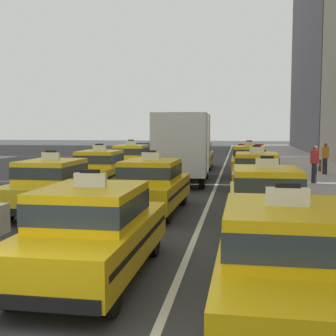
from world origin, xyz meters
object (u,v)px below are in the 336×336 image
Objects in this scene: box_truck_center_third at (185,145)px; taxi_right_nearest at (285,262)px; taxi_left_second at (53,185)px; taxi_right_fourth at (249,161)px; sedan_right_fifth at (250,155)px; taxi_center_fourth at (198,155)px; taxi_right_third at (256,173)px; pedestrian_by_storefront at (315,164)px; taxi_center_second at (152,185)px; taxi_right_second at (266,198)px; taxi_left_third at (100,169)px; pedestrian_trailing at (325,159)px; taxi_center_nearest at (93,230)px; taxi_left_fourth at (132,159)px; sedan_left_fifth at (151,153)px.

taxi_right_nearest is (3.25, -15.50, -0.90)m from box_truck_center_third.
taxi_left_second and taxi_right_nearest have the same top height.
taxi_right_fourth is 1.06× the size of sedan_right_fifth.
box_truck_center_third is 1.53× the size of taxi_center_fourth.
taxi_right_fourth is at bearing 90.46° from taxi_right_nearest.
taxi_right_third is 6.12m from taxi_right_fourth.
box_truck_center_third is at bearing 101.84° from taxi_right_nearest.
pedestrian_by_storefront is (9.07, 7.75, 0.12)m from taxi_left_second.
taxi_center_second is 1.00× the size of taxi_right_second.
pedestrian_by_storefront is (6.04, 7.23, 0.12)m from taxi_center_second.
taxi_center_fourth is 11.21m from taxi_right_third.
taxi_left_third is 8.44m from taxi_right_fourth.
taxi_right_nearest is (3.26, -22.61, 0.00)m from taxi_center_fourth.
taxi_right_fourth reaches higher than pedestrian_trailing.
box_truck_center_third is 7.86m from pedestrian_trailing.
taxi_left_second is 1.00× the size of taxi_center_nearest.
taxi_right_second is 9.78m from pedestrian_by_storefront.
sedan_right_fifth is at bearing 89.88° from taxi_right_nearest.
taxi_left_second is 0.65× the size of box_truck_center_third.
taxi_left_second is at bearing -131.11° from pedestrian_trailing.
taxi_right_fourth is (6.42, -0.30, 0.00)m from taxi_left_fourth.
taxi_left_second and taxi_right_fourth have the same top height.
box_truck_center_third is at bearing -40.25° from taxi_left_fourth.
taxi_left_second is 5.40m from taxi_left_third.
pedestrian_by_storefront is at bearing 66.50° from taxi_center_nearest.
taxi_left_third is 2.71× the size of pedestrian_by_storefront.
sedan_left_fifth is at bearing 101.20° from taxi_center_second.
taxi_center_fourth is at bearing 72.04° from taxi_left_third.
taxi_left_second is at bearing -143.13° from taxi_right_third.
taxi_left_third is at bearing 106.91° from taxi_center_nearest.
taxi_right_third is 11.74m from sedan_right_fifth.
pedestrian_by_storefront is at bearing -47.93° from taxi_right_fourth.
taxi_left_third and taxi_center_fourth have the same top height.
taxi_left_fourth is 5.43m from taxi_center_fourth.
pedestrian_by_storefront is (9.24, 2.36, 0.12)m from taxi_left_third.
taxi_center_second is at bearing -56.69° from taxi_left_third.
sedan_right_fifth is at bearing 78.06° from taxi_center_second.
taxi_center_fourth is 2.77× the size of pedestrian_trailing.
taxi_right_third is at bearing -44.24° from taxi_left_fourth.
taxi_center_fourth is 3.46m from sedan_right_fifth.
taxi_right_fourth is (-0.14, 18.01, 0.00)m from taxi_right_nearest.
taxi_left_second is at bearing -101.35° from taxi_center_fourth.
taxi_center_nearest is 3.44m from taxi_right_nearest.
taxi_right_third is (6.39, 4.79, 0.00)m from taxi_left_second.
taxi_left_second is at bearing 119.30° from taxi_center_nearest.
taxi_center_nearest is 10.99m from taxi_right_third.
taxi_right_nearest is 2.75× the size of pedestrian_trailing.
sedan_left_fifth is 23.20m from taxi_center_nearest.
taxi_right_third is (0.02, 11.89, 0.00)m from taxi_right_nearest.
sedan_left_fifth is 6.73m from sedan_right_fifth.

